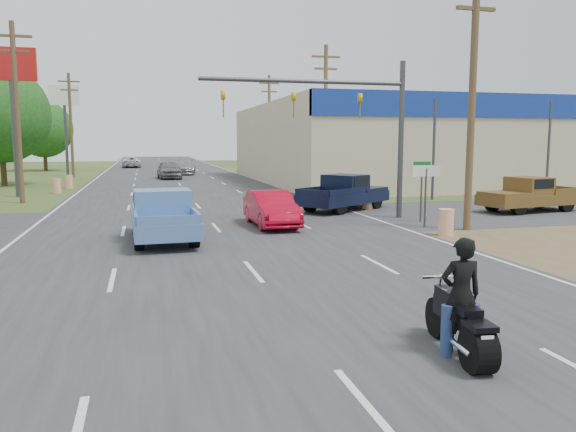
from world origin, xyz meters
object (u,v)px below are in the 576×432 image
object	(u,v)px
blue_pickup	(163,215)
distant_car_grey	(169,170)
motorcycle	(461,327)
distant_car_white	(132,162)
distant_car_silver	(185,167)
rider	(461,301)
brown_pickup	(528,194)
red_convertible	(271,209)
navy_pickup	(345,192)

from	to	relation	value
blue_pickup	distant_car_grey	world-z (taller)	blue_pickup
motorcycle	distant_car_white	bearing A→B (deg)	101.32
distant_car_silver	distant_car_white	world-z (taller)	distant_car_silver
motorcycle	distant_car_white	size ratio (longest dim) A/B	0.44
motorcycle	distant_car_silver	bearing A→B (deg)	96.84
rider	blue_pickup	size ratio (longest dim) A/B	0.34
blue_pickup	brown_pickup	xyz separation A→B (m)	(17.78, 3.75, -0.03)
distant_car_grey	distant_car_silver	bearing A→B (deg)	70.54
red_convertible	navy_pickup	distance (m)	6.59
rider	blue_pickup	xyz separation A→B (m)	(-4.27, 12.33, -0.02)
navy_pickup	red_convertible	bearing A→B (deg)	-82.97
blue_pickup	brown_pickup	bearing A→B (deg)	9.71
rider	distant_car_white	size ratio (longest dim) A/B	0.36
blue_pickup	motorcycle	bearing A→B (deg)	-73.22
navy_pickup	brown_pickup	world-z (taller)	navy_pickup
blue_pickup	distant_car_white	world-z (taller)	blue_pickup
brown_pickup	distant_car_grey	world-z (taller)	brown_pickup
distant_car_grey	distant_car_white	bearing A→B (deg)	95.05
rider	distant_car_silver	size ratio (longest dim) A/B	0.35
motorcycle	rider	world-z (taller)	rider
motorcycle	navy_pickup	size ratio (longest dim) A/B	0.41
rider	distant_car_silver	xyz separation A→B (m)	(-0.66, 53.06, -0.17)
rider	distant_car_grey	xyz separation A→B (m)	(-2.60, 46.16, -0.08)
navy_pickup	distant_car_white	distance (m)	53.52
motorcycle	distant_car_silver	xyz separation A→B (m)	(-0.65, 53.13, 0.25)
motorcycle	brown_pickup	bearing A→B (deg)	56.18
navy_pickup	brown_pickup	xyz separation A→B (m)	(8.51, -2.91, -0.04)
rider	navy_pickup	bearing A→B (deg)	-98.63
rider	navy_pickup	size ratio (longest dim) A/B	0.33
red_convertible	distant_car_white	world-z (taller)	distant_car_white
motorcycle	distant_car_silver	size ratio (longest dim) A/B	0.44
motorcycle	distant_car_white	distance (m)	71.61
red_convertible	blue_pickup	size ratio (longest dim) A/B	0.80
brown_pickup	distant_car_silver	bearing A→B (deg)	11.55
distant_car_white	red_convertible	bearing A→B (deg)	97.69
motorcycle	distant_car_grey	distance (m)	46.29
motorcycle	blue_pickup	world-z (taller)	blue_pickup
distant_car_silver	distant_car_grey	bearing A→B (deg)	-98.39
brown_pickup	distant_car_grey	bearing A→B (deg)	18.77
navy_pickup	distant_car_white	bearing A→B (deg)	156.85
red_convertible	blue_pickup	distance (m)	4.94
navy_pickup	brown_pickup	bearing A→B (deg)	35.61
red_convertible	brown_pickup	world-z (taller)	brown_pickup
distant_car_grey	blue_pickup	bearing A→B (deg)	-96.52
rider	motorcycle	bearing A→B (deg)	90.00
distant_car_white	navy_pickup	bearing A→B (deg)	103.41
blue_pickup	brown_pickup	world-z (taller)	blue_pickup
red_convertible	distant_car_grey	bearing A→B (deg)	93.80
distant_car_silver	distant_car_white	size ratio (longest dim) A/B	1.01
navy_pickup	distant_car_silver	xyz separation A→B (m)	(-5.66, 34.08, -0.15)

